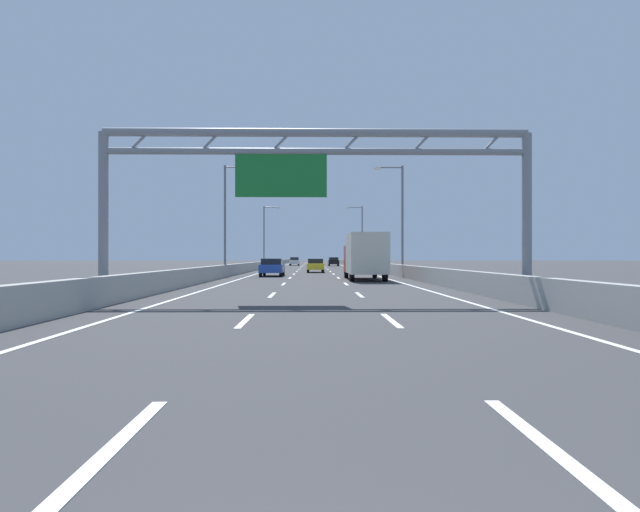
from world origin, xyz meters
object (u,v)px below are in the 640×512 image
at_px(streetlamp_left_mid, 228,213).
at_px(black_car, 334,261).
at_px(streetlamp_right_mid, 400,213).
at_px(white_car, 294,261).
at_px(sign_gantry, 312,169).
at_px(streetlamp_right_far, 361,232).
at_px(streetlamp_left_far, 265,232).
at_px(box_truck, 365,255).
at_px(yellow_car, 315,265).
at_px(blue_car, 272,267).

distance_m(streetlamp_left_mid, black_car, 47.83).
xyz_separation_m(streetlamp_right_mid, white_car, (-10.82, 51.37, -4.63)).
relative_size(sign_gantry, streetlamp_right_far, 1.70).
relative_size(streetlamp_left_far, box_truck, 1.19).
bearing_deg(sign_gantry, yellow_car, 89.42).
height_order(streetlamp_right_far, box_truck, streetlamp_right_far).
bearing_deg(yellow_car, streetlamp_left_mid, -134.58).
bearing_deg(streetlamp_right_far, box_truck, -94.77).
xyz_separation_m(streetlamp_left_far, box_truck, (10.91, -48.26, -3.71)).
bearing_deg(streetlamp_left_far, blue_car, -84.34).
bearing_deg(streetlamp_right_mid, black_car, 94.86).
relative_size(streetlamp_left_far, streetlamp_right_far, 1.00).
xyz_separation_m(streetlamp_right_far, blue_car, (-10.87, -40.99, -4.65)).
xyz_separation_m(streetlamp_left_far, blue_car, (4.06, -40.99, -4.65)).
bearing_deg(box_truck, streetlamp_left_far, 102.73).
bearing_deg(sign_gantry, white_car, 92.33).
bearing_deg(blue_car, streetlamp_left_mid, 144.38).
bearing_deg(blue_car, white_car, 89.95).
relative_size(sign_gantry, streetlamp_left_mid, 1.70).
height_order(streetlamp_right_far, black_car, streetlamp_right_far).
bearing_deg(box_truck, streetlamp_right_far, 85.23).
xyz_separation_m(white_car, yellow_car, (3.53, -43.61, -0.05)).
height_order(sign_gantry, streetlamp_right_mid, streetlamp_right_mid).
height_order(streetlamp_left_mid, box_truck, streetlamp_left_mid).
bearing_deg(yellow_car, box_truck, -79.68).
height_order(black_car, white_car, white_car).
xyz_separation_m(white_car, box_truck, (6.80, -61.54, 0.92)).
xyz_separation_m(streetlamp_right_mid, streetlamp_left_far, (-14.93, 38.08, 0.00)).
bearing_deg(sign_gantry, streetlamp_left_mid, 105.16).
height_order(streetlamp_left_mid, yellow_car, streetlamp_left_mid).
distance_m(streetlamp_right_far, blue_car, 42.67).
distance_m(streetlamp_left_far, box_truck, 49.62).
height_order(sign_gantry, streetlamp_left_mid, streetlamp_left_mid).
bearing_deg(streetlamp_left_mid, yellow_car, 45.42).
bearing_deg(yellow_car, streetlamp_left_far, 104.14).
distance_m(streetlamp_left_far, black_car, 14.49).
xyz_separation_m(streetlamp_left_far, streetlamp_right_far, (14.93, 0.00, 0.00)).
bearing_deg(yellow_car, blue_car, -108.56).
xyz_separation_m(blue_car, box_truck, (6.85, -7.27, 0.94)).
distance_m(streetlamp_right_far, box_truck, 48.57).
distance_m(black_car, yellow_car, 38.71).
bearing_deg(yellow_car, sign_gantry, -90.58).
relative_size(streetlamp_left_far, black_car, 2.13).
height_order(sign_gantry, box_truck, sign_gantry).
bearing_deg(blue_car, black_car, 81.99).
distance_m(blue_car, box_truck, 10.03).
bearing_deg(streetlamp_left_far, white_car, 72.81).
height_order(streetlamp_left_far, white_car, streetlamp_left_far).
bearing_deg(streetlamp_left_far, streetlamp_right_mid, -68.59).
relative_size(streetlamp_left_mid, streetlamp_right_far, 1.00).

